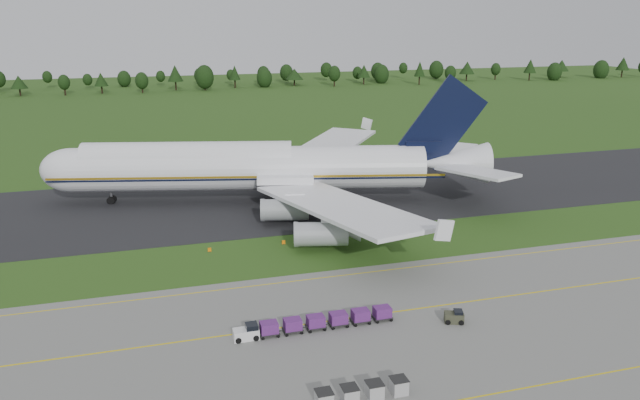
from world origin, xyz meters
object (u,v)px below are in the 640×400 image
object	(u,v)px
aircraft	(258,167)
baggage_train	(313,322)
edge_markers	(284,242)
utility_cart	(454,318)
uld_row	(362,392)

from	to	relation	value
aircraft	baggage_train	world-z (taller)	aircraft
baggage_train	edge_markers	size ratio (longest dim) A/B	0.79
aircraft	utility_cart	size ratio (longest dim) A/B	34.50
utility_cart	uld_row	size ratio (longest dim) A/B	0.28
aircraft	edge_markers	bearing A→B (deg)	-91.76
baggage_train	edge_markers	bearing A→B (deg)	83.53
uld_row	edge_markers	xyz separation A→B (m)	(2.43, 41.49, -0.54)
utility_cart	edge_markers	xyz separation A→B (m)	(-12.74, 30.44, -0.36)
aircraft	edge_markers	world-z (taller)	aircraft
aircraft	uld_row	size ratio (longest dim) A/B	9.65
edge_markers	uld_row	bearing A→B (deg)	-93.35
baggage_train	utility_cart	xyz separation A→B (m)	(15.86, -2.91, -0.29)
aircraft	utility_cart	distance (m)	55.77
aircraft	baggage_train	distance (m)	51.68
baggage_train	uld_row	size ratio (longest dim) A/B	2.08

